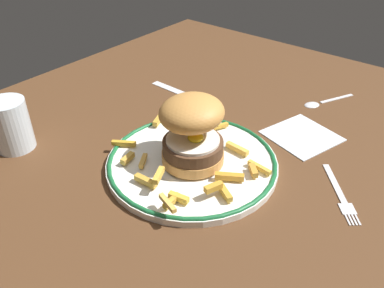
{
  "coord_description": "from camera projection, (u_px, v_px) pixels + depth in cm",
  "views": [
    {
      "loc": [
        -43.28,
        -38.25,
        42.34
      ],
      "look_at": [
        -0.57,
        -3.91,
        4.6
      ],
      "focal_mm": 37.12,
      "sensor_mm": 36.0,
      "label": 1
    }
  ],
  "objects": [
    {
      "name": "dinner_plate",
      "position": [
        192.0,
        162.0,
        0.69
      ],
      "size": [
        29.57,
        29.57,
        1.6
      ],
      "color": "white",
      "rests_on": "ground_plane"
    },
    {
      "name": "spoon",
      "position": [
        317.0,
        102.0,
        0.87
      ],
      "size": [
        12.66,
        7.45,
        0.9
      ],
      "color": "silver",
      "rests_on": "ground_plane"
    },
    {
      "name": "fries_pile",
      "position": [
        191.0,
        168.0,
        0.65
      ],
      "size": [
        26.14,
        27.03,
        2.64
      ],
      "color": "gold",
      "rests_on": "dinner_plate"
    },
    {
      "name": "knife",
      "position": [
        187.0,
        95.0,
        0.91
      ],
      "size": [
        2.15,
        18.04,
        0.7
      ],
      "color": "black",
      "rests_on": "ground_plane"
    },
    {
      "name": "ground_plane",
      "position": [
        177.0,
        165.0,
        0.73
      ],
      "size": [
        126.9,
        98.97,
        4.0
      ],
      "primitive_type": "cube",
      "color": "#4F311B"
    },
    {
      "name": "water_glass",
      "position": [
        12.0,
        128.0,
        0.72
      ],
      "size": [
        6.89,
        6.89,
        9.54
      ],
      "color": "silver",
      "rests_on": "ground_plane"
    },
    {
      "name": "burger",
      "position": [
        192.0,
        129.0,
        0.65
      ],
      "size": [
        14.68,
        14.81,
        11.65
      ],
      "color": "#C68744",
      "rests_on": "dinner_plate"
    },
    {
      "name": "fork",
      "position": [
        340.0,
        194.0,
        0.63
      ],
      "size": [
        11.9,
        10.34,
        0.36
      ],
      "color": "silver",
      "rests_on": "ground_plane"
    },
    {
      "name": "napkin",
      "position": [
        302.0,
        135.0,
        0.77
      ],
      "size": [
        14.83,
        14.77,
        0.4
      ],
      "primitive_type": "cube",
      "rotation": [
        0.0,
        0.0,
        -0.29
      ],
      "color": "silver",
      "rests_on": "ground_plane"
    }
  ]
}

